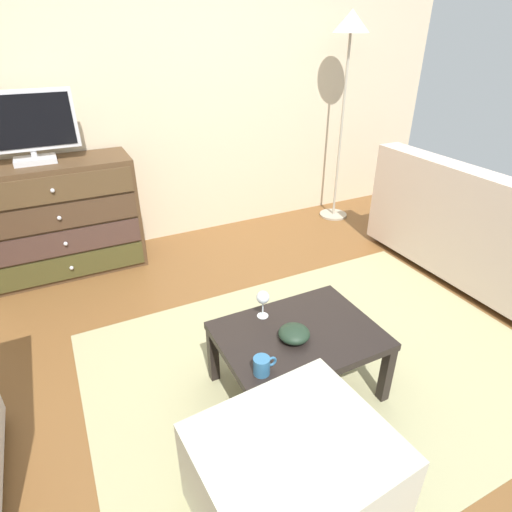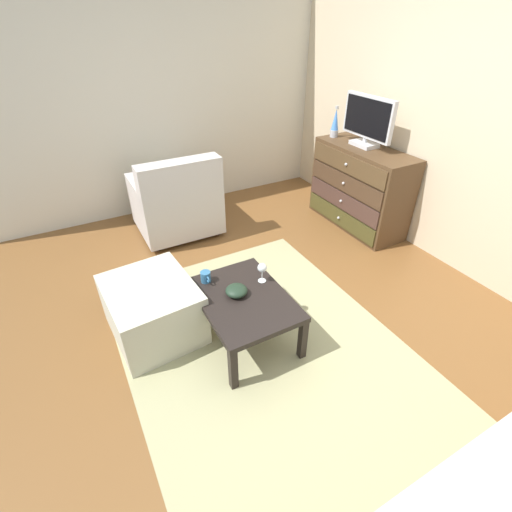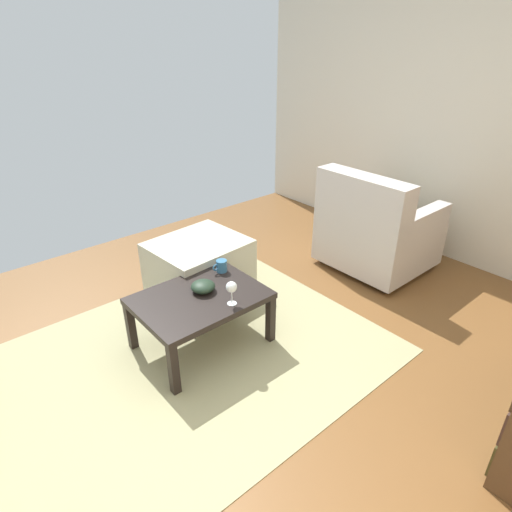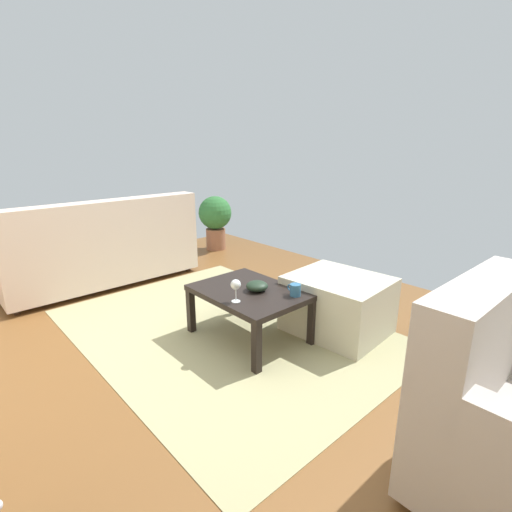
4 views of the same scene
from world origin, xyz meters
name	(u,v)px [view 2 (image 2 of 4)]	position (x,y,z in m)	size (l,w,h in m)	color
ground_plane	(276,328)	(0.00, 0.00, -0.03)	(5.60, 4.43, 0.05)	brown
wall_accent_rear	(493,119)	(0.00, 1.98, 1.36)	(5.60, 0.12, 2.71)	beige
wall_plain_left	(159,89)	(-2.56, 0.00, 1.36)	(0.12, 4.43, 2.71)	beige
area_rug	(267,352)	(0.20, -0.20, 0.00)	(2.60, 1.90, 0.01)	tan
dresser	(359,188)	(-1.01, 1.67, 0.44)	(1.16, 0.49, 0.89)	#4B3420
tv	(368,120)	(-1.07, 1.69, 1.15)	(0.66, 0.18, 0.49)	silver
lava_lamp	(335,124)	(-1.49, 1.62, 1.03)	(0.09, 0.09, 0.33)	#B7B7BC
coffee_table	(244,302)	(-0.03, -0.27, 0.33)	(0.81, 0.60, 0.38)	black
wine_glass	(262,268)	(-0.13, -0.06, 0.50)	(0.07, 0.07, 0.16)	silver
mug	(206,277)	(-0.33, -0.43, 0.43)	(0.11, 0.08, 0.08)	#2F648F
bowl_decorative	(236,291)	(-0.08, -0.30, 0.42)	(0.16, 0.16, 0.07)	#1D2E20
armchair	(176,203)	(-1.79, -0.18, 0.36)	(0.80, 0.83, 0.89)	#332319
ottoman	(153,310)	(-0.40, -0.84, 0.22)	(0.70, 0.60, 0.44)	#B9B7A1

